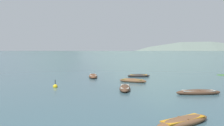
% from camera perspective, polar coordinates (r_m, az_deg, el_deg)
% --- Properties ---
extents(ground_plane, '(6000.00, 6000.00, 0.00)m').
position_cam_1_polar(ground_plane, '(1506.31, -4.12, 3.01)').
color(ground_plane, '#385660').
extents(mountain_1, '(786.50, 786.50, 191.26)m').
position_cam_1_polar(mountain_1, '(1658.17, -12.59, 6.26)').
color(mountain_1, '#4C5B56').
rests_on(mountain_1, ground).
extents(mountain_2, '(1394.17, 1394.17, 450.26)m').
position_cam_1_polar(mountain_2, '(1694.45, 12.86, 10.58)').
color(mountain_2, slate).
rests_on(mountain_2, ground).
extents(rowboat_1, '(1.26, 3.92, 0.57)m').
position_cam_1_polar(rowboat_1, '(32.10, -4.56, -3.16)').
color(rowboat_1, brown).
rests_on(rowboat_1, ground).
extents(rowboat_3, '(3.79, 0.92, 0.52)m').
position_cam_1_polar(rowboat_3, '(21.20, 20.05, -6.64)').
color(rowboat_3, '#4C3323').
rests_on(rowboat_3, ground).
extents(rowboat_4, '(3.33, 2.52, 0.55)m').
position_cam_1_polar(rowboat_4, '(27.44, 5.01, -4.25)').
color(rowboat_4, brown).
rests_on(rowboat_4, ground).
extents(rowboat_5, '(1.44, 3.55, 0.56)m').
position_cam_1_polar(rowboat_5, '(21.99, 3.11, -6.07)').
color(rowboat_5, '#4C3323').
rests_on(rowboat_5, ground).
extents(rowboat_6, '(3.58, 2.56, 0.48)m').
position_cam_1_polar(rowboat_6, '(12.62, 16.74, -13.32)').
color(rowboat_6, brown).
rests_on(rowboat_6, ground).
extents(rowboat_7, '(3.14, 1.05, 0.50)m').
position_cam_1_polar(rowboat_7, '(32.89, 6.41, -3.05)').
color(rowboat_7, '#2D2826').
rests_on(rowboat_7, ground).
extents(mooring_buoy, '(0.45, 0.45, 0.91)m').
position_cam_1_polar(mooring_buoy, '(24.21, -13.46, -5.49)').
color(mooring_buoy, yellow).
rests_on(mooring_buoy, ground).
extents(weed_patch_1, '(2.86, 2.77, 0.14)m').
position_cam_1_polar(weed_patch_1, '(38.64, 25.13, -2.64)').
color(weed_patch_1, '#38662D').
rests_on(weed_patch_1, ground).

